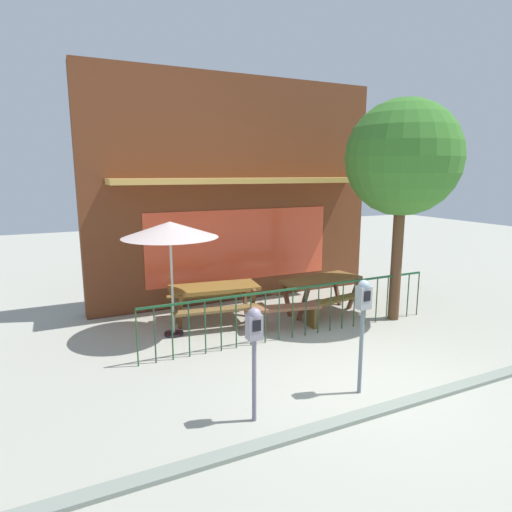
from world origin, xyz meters
The scene contains 11 objects.
ground centered at (0.00, 0.00, 0.00)m, with size 40.00×40.00×0.00m, color #A5A597.
pub_storefront centered at (0.00, 5.07, 2.61)m, with size 7.11×1.34×5.24m.
patio_fence_front centered at (0.00, 2.12, 0.66)m, with size 5.99×0.04×0.97m.
picnic_table_left centered at (-1.16, 3.57, 0.61)m, with size 1.96×1.58×0.79m.
picnic_table_right centered at (1.19, 3.17, 0.61)m, with size 1.98×1.61×0.79m.
patio_umbrella centered at (-2.12, 3.22, 2.01)m, with size 1.77×1.77×2.18m.
patio_bench centered at (-0.05, 2.56, 0.35)m, with size 1.44×0.58×0.48m.
parking_meter_near centered at (-1.96, -0.07, 1.13)m, with size 0.18×0.17×1.47m.
parking_meter_far centered at (-0.32, -0.07, 1.26)m, with size 0.18×0.17×1.64m.
street_tree centered at (2.33, 2.14, 3.32)m, with size 2.29×2.29×4.49m.
curb_edge centered at (0.00, -0.59, 0.00)m, with size 9.95×0.20×0.11m, color gray.
Camera 1 is at (-4.04, -4.52, 3.05)m, focal length 30.29 mm.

